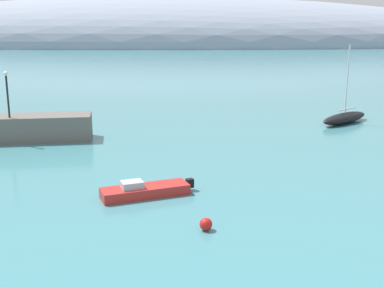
{
  "coord_description": "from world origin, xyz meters",
  "views": [
    {
      "loc": [
        -3.45,
        -6.98,
        9.96
      ],
      "look_at": [
        -3.28,
        26.13,
        1.83
      ],
      "focal_mm": 46.36,
      "sensor_mm": 36.0,
      "label": 1
    }
  ],
  "objects_px": {
    "sailboat_black_near_shore": "(345,118)",
    "harbor_lamp_post": "(7,89)",
    "motorboat_red_foreground": "(145,190)",
    "mooring_buoy_red": "(206,224)"
  },
  "relations": [
    {
      "from": "sailboat_black_near_shore",
      "to": "harbor_lamp_post",
      "type": "height_order",
      "value": "sailboat_black_near_shore"
    },
    {
      "from": "motorboat_red_foreground",
      "to": "mooring_buoy_red",
      "type": "xyz_separation_m",
      "value": [
        3.45,
        -4.98,
        -0.03
      ]
    },
    {
      "from": "sailboat_black_near_shore",
      "to": "motorboat_red_foreground",
      "type": "distance_m",
      "value": 28.5
    },
    {
      "from": "sailboat_black_near_shore",
      "to": "mooring_buoy_red",
      "type": "bearing_deg",
      "value": 18.94
    },
    {
      "from": "sailboat_black_near_shore",
      "to": "mooring_buoy_red",
      "type": "xyz_separation_m",
      "value": [
        -14.98,
        -26.71,
        -0.25
      ]
    },
    {
      "from": "mooring_buoy_red",
      "to": "harbor_lamp_post",
      "type": "relative_size",
      "value": 0.16
    },
    {
      "from": "mooring_buoy_red",
      "to": "harbor_lamp_post",
      "type": "distance_m",
      "value": 24.55
    },
    {
      "from": "sailboat_black_near_shore",
      "to": "motorboat_red_foreground",
      "type": "height_order",
      "value": "sailboat_black_near_shore"
    },
    {
      "from": "sailboat_black_near_shore",
      "to": "motorboat_red_foreground",
      "type": "xyz_separation_m",
      "value": [
        -18.43,
        -21.74,
        -0.22
      ]
    },
    {
      "from": "harbor_lamp_post",
      "to": "sailboat_black_near_shore",
      "type": "bearing_deg",
      "value": 15.39
    }
  ]
}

